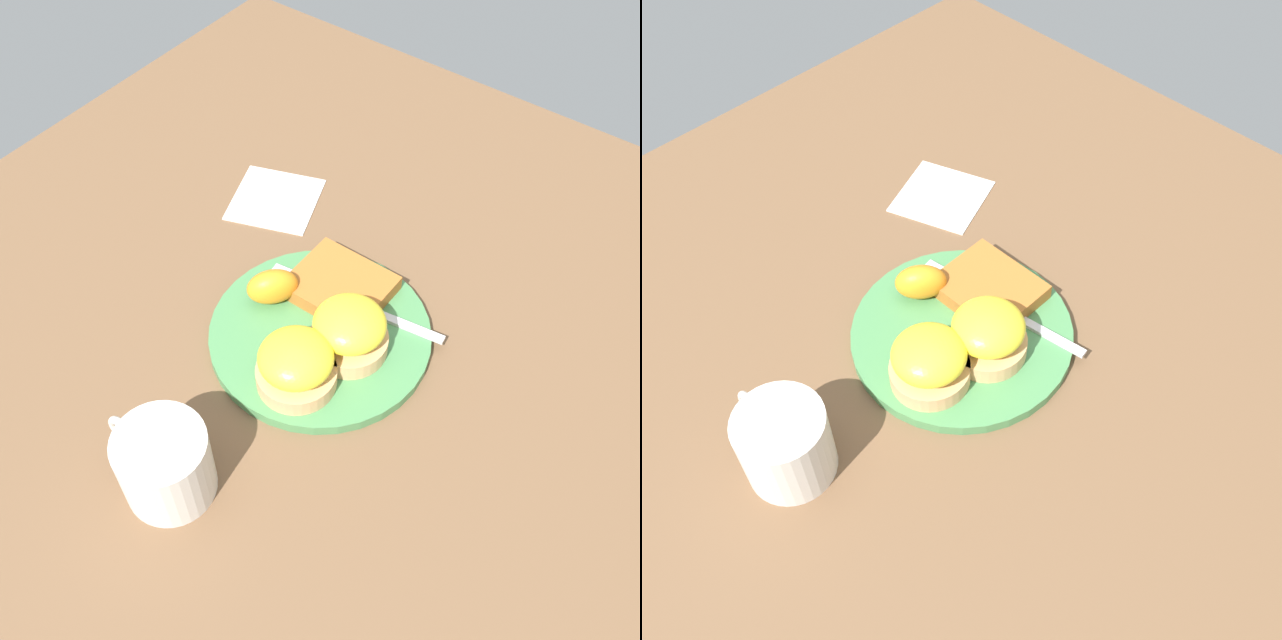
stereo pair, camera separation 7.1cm
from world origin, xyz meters
TOP-DOWN VIEW (x-y plane):
  - ground_plane at (0.00, 0.00)m, footprint 1.10×1.10m
  - plate at (0.00, 0.00)m, footprint 0.25×0.25m
  - sandwich_benedict_left at (-0.02, 0.07)m, footprint 0.09×0.09m
  - sandwich_benedict_right at (-0.04, 0.00)m, footprint 0.09×0.09m
  - hashbrown_patty at (0.02, -0.06)m, footprint 0.11×0.10m
  - orange_wedge at (0.07, -0.01)m, footprint 0.07×0.07m
  - fork at (0.01, -0.05)m, footprint 0.22×0.05m
  - cup at (0.01, 0.23)m, footprint 0.12×0.09m
  - napkin at (0.19, -0.15)m, footprint 0.14×0.14m

SIDE VIEW (x-z plane):
  - ground_plane at x=0.00m, z-range 0.00..0.00m
  - napkin at x=0.19m, z-range 0.00..0.00m
  - plate at x=0.00m, z-range 0.00..0.01m
  - fork at x=0.01m, z-range 0.01..0.02m
  - hashbrown_patty at x=0.02m, z-range 0.01..0.03m
  - orange_wedge at x=0.07m, z-range 0.01..0.06m
  - cup at x=0.01m, z-range 0.00..0.09m
  - sandwich_benedict_left at x=-0.02m, z-range 0.01..0.08m
  - sandwich_benedict_right at x=-0.04m, z-range 0.01..0.08m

